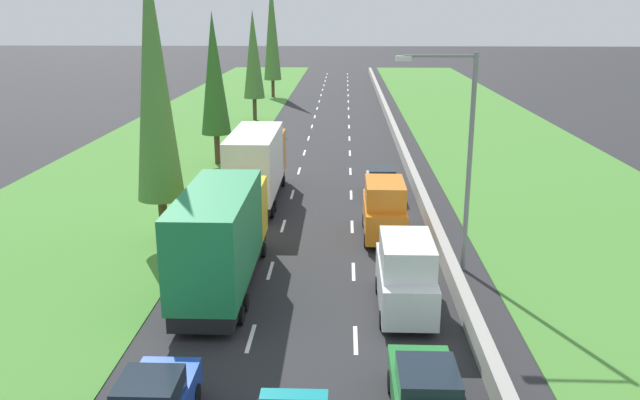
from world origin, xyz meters
TOP-DOWN VIEW (x-y plane):
  - ground_plane at (0.00, 60.00)m, footprint 300.00×300.00m
  - grass_verge_left at (-12.65, 60.00)m, footprint 14.00×140.00m
  - grass_verge_right at (14.35, 60.00)m, footprint 14.00×140.00m
  - median_barrier at (5.70, 60.00)m, footprint 0.44×120.00m
  - lane_markings at (0.00, 60.00)m, footprint 3.64×116.00m
  - green_sedan_right_lane at (3.54, 16.54)m, footprint 1.82×4.50m
  - white_van_right_lane at (3.56, 23.33)m, footprint 1.96×4.90m
  - orange_van_right_lane at (3.25, 31.51)m, footprint 1.96×4.90m
  - green_box_truck_left_lane at (-3.37, 25.10)m, footprint 2.46×9.40m
  - silver_hatchback_right_lane at (3.52, 38.84)m, footprint 1.74×3.90m
  - white_box_truck_left_lane at (-3.60, 37.47)m, footprint 2.46×9.40m
  - poplar_tree_second at (-7.08, 30.23)m, footprint 2.13×2.13m
  - poplar_tree_third at (-7.68, 46.89)m, footprint 2.06×2.06m
  - poplar_tree_fourth at (-7.63, 66.69)m, footprint 2.07×2.07m
  - poplar_tree_fifth at (-7.71, 84.69)m, footprint 2.16×2.16m
  - street_light_mast at (6.03, 27.44)m, footprint 3.20×0.28m

SIDE VIEW (x-z plane):
  - ground_plane at x=0.00m, z-range 0.00..0.00m
  - lane_markings at x=0.00m, z-range 0.00..0.01m
  - grass_verge_left at x=-12.65m, z-range 0.00..0.04m
  - grass_verge_right at x=14.35m, z-range 0.00..0.04m
  - median_barrier at x=5.70m, z-range 0.00..0.85m
  - green_sedan_right_lane at x=3.54m, z-range -0.01..1.63m
  - silver_hatchback_right_lane at x=3.52m, z-range -0.02..1.70m
  - white_van_right_lane at x=3.56m, z-range -0.01..2.81m
  - orange_van_right_lane at x=3.25m, z-range -0.01..2.81m
  - green_box_truck_left_lane at x=-3.37m, z-range 0.09..4.27m
  - white_box_truck_left_lane at x=-3.60m, z-range 0.09..4.27m
  - street_light_mast at x=6.03m, z-range 0.73..9.73m
  - poplar_tree_third at x=-7.68m, z-range 1.05..11.59m
  - poplar_tree_fourth at x=-7.63m, z-range 1.05..11.75m
  - poplar_tree_second at x=-7.08m, z-range 1.05..14.45m
  - poplar_tree_fifth at x=-7.71m, z-range 1.05..15.60m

